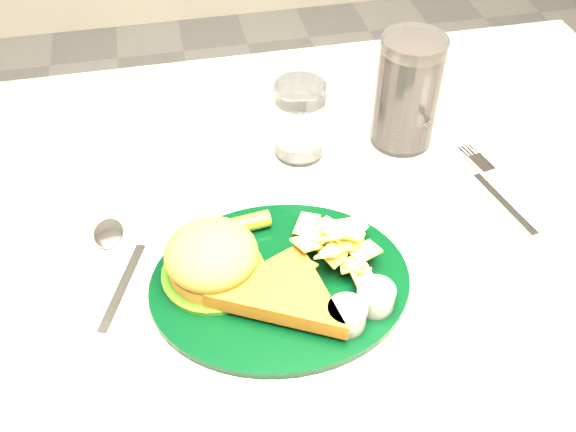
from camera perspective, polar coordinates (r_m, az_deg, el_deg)
name	(u,v)px	position (r m, az deg, el deg)	size (l,w,h in m)	color
table	(266,406)	(1.03, -1.98, -16.49)	(1.20, 0.80, 0.75)	#9D978E
dinner_plate	(280,265)	(0.66, -0.72, -4.40)	(0.28, 0.23, 0.06)	black
water_glass	(300,120)	(0.81, 1.04, 8.52)	(0.06, 0.06, 0.10)	white
cola_glass	(407,92)	(0.83, 10.55, 10.76)	(0.08, 0.08, 0.15)	black
fork_napkin	(501,199)	(0.81, 18.39, 1.47)	(0.11, 0.15, 0.01)	white
spoon	(122,285)	(0.70, -14.51, -6.00)	(0.04, 0.16, 0.01)	white
wrapped_straw	(203,140)	(0.87, -7.58, 6.75)	(0.20, 0.07, 0.01)	white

